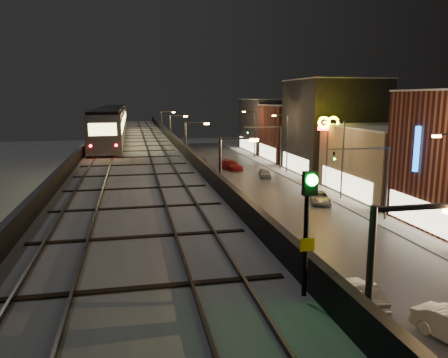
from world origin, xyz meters
TOP-DOWN VIEW (x-y plane):
  - road_surface at (7.50, 35.00)m, footprint 17.00×120.00m
  - sidewalk_right at (17.50, 35.00)m, footprint 4.00×120.00m
  - under_viaduct_pavement at (-6.00, 35.00)m, footprint 11.00×120.00m
  - elevated_viaduct at (-6.00, 31.84)m, footprint 9.00×100.00m
  - viaduct_trackbed at (-6.01, 31.97)m, footprint 8.40×100.00m
  - viaduct_parapet_streetside at (-1.65, 32.00)m, footprint 0.30×100.00m
  - viaduct_parapet_far at (-10.35, 32.00)m, footprint 0.30×100.00m
  - building_c at (23.99, 32.00)m, footprint 12.20×15.20m
  - building_d at (23.99, 48.00)m, footprint 12.20×13.20m
  - building_e at (23.99, 62.00)m, footprint 12.20×12.20m
  - building_f at (23.99, 76.00)m, footprint 12.20×16.20m
  - streetlight_left_0 at (-0.43, -5.00)m, footprint 2.57×0.28m
  - streetlight_left_1 at (-0.43, 13.00)m, footprint 2.57×0.28m
  - streetlight_left_2 at (-0.43, 31.00)m, footprint 2.57×0.28m
  - streetlight_right_2 at (16.73, 31.00)m, footprint 2.56×0.28m
  - streetlight_left_3 at (-0.43, 49.00)m, footprint 2.57×0.28m
  - streetlight_right_3 at (16.73, 49.00)m, footprint 2.56×0.28m
  - streetlight_left_4 at (-0.43, 67.00)m, footprint 2.57×0.28m
  - streetlight_right_4 at (16.73, 67.00)m, footprint 2.56×0.28m
  - traffic_light_rig_a at (15.84, 22.00)m, footprint 6.10×0.34m
  - traffic_light_rig_b at (15.84, 52.00)m, footprint 6.10×0.34m
  - subway_train at (-8.50, 42.26)m, footprint 3.07×37.07m
  - rail_signal at (-2.10, -4.46)m, footprint 0.36×0.44m
  - car_taxi at (2.87, 3.37)m, footprint 2.75×4.31m
  - car_near_white at (6.02, 6.79)m, footprint 1.51×4.08m
  - car_mid_silver at (3.00, 33.90)m, footprint 2.11×4.52m
  - car_mid_dark at (5.20, 59.70)m, footprint 2.73×4.94m
  - car_far_white at (2.67, 78.29)m, footprint 2.82×4.30m
  - car_onc_dark at (13.79, 29.47)m, footprint 3.25×4.90m
  - car_onc_white at (9.17, 53.41)m, footprint 3.71×5.66m
  - car_onc_red at (12.54, 45.85)m, footprint 2.21×4.06m
  - sign_mcdonalds at (18.00, 37.09)m, footprint 2.71×0.72m
  - sign_carwash at (18.50, 19.37)m, footprint 1.75×0.35m

SIDE VIEW (x-z plane):
  - road_surface at x=7.50m, z-range 0.00..0.06m
  - under_viaduct_pavement at x=-6.00m, z-range 0.00..0.06m
  - sidewalk_right at x=17.50m, z-range 0.00..0.14m
  - car_onc_dark at x=13.79m, z-range 0.00..1.25m
  - car_mid_silver at x=3.00m, z-range 0.00..1.25m
  - car_onc_red at x=12.54m, z-range 0.00..1.31m
  - car_near_white at x=6.02m, z-range 0.00..1.33m
  - car_mid_dark at x=5.20m, z-range 0.00..1.36m
  - car_far_white at x=2.67m, z-range 0.00..1.36m
  - car_taxi at x=2.87m, z-range 0.00..1.37m
  - car_onc_white at x=9.17m, z-range 0.00..1.52m
  - building_c at x=23.99m, z-range 0.00..8.16m
  - traffic_light_rig_a at x=15.84m, z-range 1.00..8.00m
  - traffic_light_rig_b at x=15.84m, z-range 1.00..8.00m
  - building_e at x=23.99m, z-range 0.00..10.16m
  - streetlight_left_0 at x=-0.43m, z-range 0.74..9.74m
  - streetlight_left_1 at x=-0.43m, z-range 0.74..9.74m
  - streetlight_left_2 at x=-0.43m, z-range 0.74..9.74m
  - streetlight_right_2 at x=16.73m, z-range 0.74..9.74m
  - streetlight_left_3 at x=-0.43m, z-range 0.74..9.74m
  - streetlight_right_3 at x=16.73m, z-range 0.74..9.74m
  - streetlight_left_4 at x=-0.43m, z-range 0.74..9.74m
  - streetlight_right_4 at x=16.73m, z-range 0.74..9.74m
  - building_f at x=23.99m, z-range 0.00..11.16m
  - elevated_viaduct at x=-6.00m, z-range 2.47..8.77m
  - viaduct_trackbed at x=-6.01m, z-range 6.23..6.55m
  - sign_carwash at x=18.50m, z-range 1.91..10.97m
  - viaduct_parapet_streetside at x=-1.65m, z-range 6.30..7.40m
  - viaduct_parapet_far at x=-10.35m, z-range 6.30..7.40m
  - building_d at x=23.99m, z-range 0.00..14.16m
  - sign_mcdonalds at x=18.00m, z-range 2.73..11.87m
  - subway_train at x=-8.50m, z-range 6.61..10.28m
  - rail_signal at x=-2.10m, z-range 7.28..10.43m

